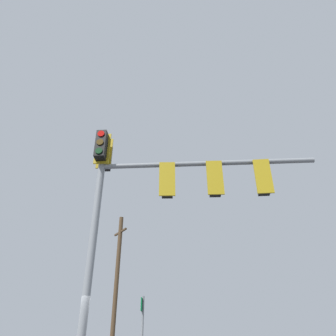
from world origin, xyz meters
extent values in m
cylinder|color=gray|center=(-0.32, 0.91, 3.28)|extent=(0.20, 0.20, 6.56)
cylinder|color=gray|center=(-3.21, 0.05, 6.05)|extent=(5.82, 1.87, 0.14)
cube|color=black|center=(-0.23, 0.63, 6.60)|extent=(0.37, 0.37, 0.90)
cube|color=#B29319|center=(-0.28, 0.79, 6.60)|extent=(0.43, 0.16, 1.04)
cylinder|color=red|center=(-0.18, 0.47, 6.90)|extent=(0.20, 0.09, 0.20)
cylinder|color=#3C2703|center=(-0.18, 0.47, 6.60)|extent=(0.20, 0.09, 0.20)
cylinder|color=black|center=(-0.18, 0.47, 6.30)|extent=(0.20, 0.09, 0.20)
cube|color=black|center=(-0.40, 1.20, 6.60)|extent=(0.37, 0.37, 0.90)
cube|color=#B29319|center=(-0.35, 1.04, 6.60)|extent=(0.43, 0.16, 1.04)
cylinder|color=red|center=(-0.45, 1.36, 6.90)|extent=(0.20, 0.09, 0.20)
cylinder|color=#3C2703|center=(-0.45, 1.36, 6.60)|extent=(0.20, 0.09, 0.20)
cylinder|color=black|center=(-0.45, 1.36, 6.30)|extent=(0.20, 0.09, 0.20)
cube|color=black|center=(-2.14, 0.37, 5.50)|extent=(0.38, 0.38, 0.90)
cube|color=#B29319|center=(-2.20, 0.53, 5.50)|extent=(0.43, 0.18, 1.04)
cylinder|color=red|center=(-2.09, 0.21, 5.80)|extent=(0.20, 0.10, 0.20)
cylinder|color=#3C2703|center=(-2.09, 0.21, 5.50)|extent=(0.20, 0.10, 0.20)
cylinder|color=black|center=(-2.09, 0.21, 5.20)|extent=(0.20, 0.10, 0.20)
cube|color=black|center=(-3.40, -0.01, 5.50)|extent=(0.38, 0.38, 0.90)
cube|color=#B29319|center=(-3.45, 0.15, 5.50)|extent=(0.43, 0.17, 1.04)
cylinder|color=red|center=(-3.35, -0.17, 5.80)|extent=(0.20, 0.09, 0.20)
cylinder|color=#3C2703|center=(-3.35, -0.17, 5.50)|extent=(0.20, 0.09, 0.20)
cylinder|color=black|center=(-3.35, -0.17, 5.20)|extent=(0.20, 0.09, 0.20)
cube|color=black|center=(-4.65, -0.39, 5.50)|extent=(0.37, 0.37, 0.90)
cube|color=#B29319|center=(-4.69, -0.22, 5.50)|extent=(0.44, 0.15, 1.04)
cylinder|color=red|center=(-4.61, -0.54, 5.80)|extent=(0.20, 0.08, 0.20)
cylinder|color=#3C2703|center=(-4.61, -0.54, 5.50)|extent=(0.20, 0.08, 0.20)
cylinder|color=black|center=(-4.61, -0.54, 5.20)|extent=(0.20, 0.08, 0.20)
cylinder|color=#4C3823|center=(6.32, -12.57, 5.25)|extent=(0.30, 0.30, 10.49)
cube|color=#4C3823|center=(6.32, -12.57, 9.35)|extent=(1.51, 1.14, 0.12)
cube|color=#0C7238|center=(-0.45, -1.96, 2.68)|extent=(0.12, 0.31, 0.38)
cube|color=white|center=(-0.44, -1.96, 2.68)|extent=(0.08, 0.25, 0.32)
camera|label=1|loc=(-4.92, 7.88, 1.20)|focal=34.86mm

